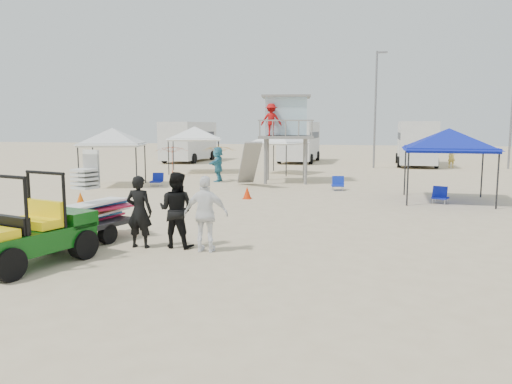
% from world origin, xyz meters
% --- Properties ---
extents(ground, '(140.00, 140.00, 0.00)m').
position_xyz_m(ground, '(0.00, 0.00, 0.00)').
color(ground, beige).
rests_on(ground, ground).
extents(utility_cart, '(1.85, 2.77, 1.93)m').
position_xyz_m(utility_cart, '(-3.64, -0.14, 0.90)').
color(utility_cart, '#0B490E').
rests_on(utility_cart, ground).
extents(surf_trailer, '(1.72, 2.52, 2.04)m').
position_xyz_m(surf_trailer, '(-3.64, 2.20, 0.83)').
color(surf_trailer, black).
rests_on(surf_trailer, ground).
extents(man_left, '(0.66, 0.44, 1.76)m').
position_xyz_m(man_left, '(-2.12, 1.90, 0.88)').
color(man_left, black).
rests_on(man_left, ground).
extents(man_mid, '(0.93, 0.74, 1.84)m').
position_xyz_m(man_mid, '(-1.27, 2.15, 0.92)').
color(man_mid, black).
rests_on(man_mid, ground).
extents(man_right, '(1.08, 0.53, 1.79)m').
position_xyz_m(man_right, '(-0.42, 1.90, 0.90)').
color(man_right, white).
rests_on(man_right, ground).
extents(lifeguard_tower, '(3.18, 3.18, 4.39)m').
position_xyz_m(lifeguard_tower, '(-1.43, 16.88, 3.27)').
color(lifeguard_tower, gray).
rests_on(lifeguard_tower, ground).
extents(canopy_blue, '(3.23, 3.23, 3.24)m').
position_xyz_m(canopy_blue, '(6.00, 11.65, 2.69)').
color(canopy_blue, black).
rests_on(canopy_blue, ground).
extents(canopy_white_a, '(3.51, 3.51, 3.24)m').
position_xyz_m(canopy_white_a, '(-9.18, 12.99, 2.69)').
color(canopy_white_a, black).
rests_on(canopy_white_a, ground).
extents(canopy_white_b, '(3.99, 3.99, 3.30)m').
position_xyz_m(canopy_white_b, '(-7.98, 20.86, 2.75)').
color(canopy_white_b, black).
rests_on(canopy_white_b, ground).
extents(canopy_white_c, '(3.41, 3.41, 3.10)m').
position_xyz_m(canopy_white_c, '(-2.61, 21.42, 2.55)').
color(canopy_white_c, black).
rests_on(canopy_white_c, ground).
extents(umbrella_a, '(2.35, 2.38, 1.79)m').
position_xyz_m(umbrella_a, '(-8.55, 18.57, 0.90)').
color(umbrella_a, '#B23012').
rests_on(umbrella_a, ground).
extents(umbrella_b, '(2.85, 2.85, 1.83)m').
position_xyz_m(umbrella_b, '(-5.70, 18.88, 0.92)').
color(umbrella_b, orange).
rests_on(umbrella_b, ground).
extents(cone_near, '(0.34, 0.34, 0.50)m').
position_xyz_m(cone_near, '(-7.32, 7.31, 0.25)').
color(cone_near, '#E55A07').
rests_on(cone_near, ground).
extents(cone_far, '(0.34, 0.34, 0.50)m').
position_xyz_m(cone_far, '(-1.72, 10.39, 0.25)').
color(cone_far, red).
rests_on(cone_far, ground).
extents(beach_chair_a, '(0.62, 0.67, 0.64)m').
position_xyz_m(beach_chair_a, '(-7.18, 13.58, 0.31)').
color(beach_chair_a, '#0D1B94').
rests_on(beach_chair_a, ground).
extents(beach_chair_b, '(0.62, 0.67, 0.64)m').
position_xyz_m(beach_chair_b, '(1.60, 14.09, 0.31)').
color(beach_chair_b, '#0F29A7').
rests_on(beach_chair_b, ground).
extents(beach_chair_c, '(0.68, 0.75, 0.64)m').
position_xyz_m(beach_chair_c, '(5.72, 11.09, 0.31)').
color(beach_chair_c, '#0F1CA3').
rests_on(beach_chair_c, ground).
extents(rv_far_left, '(2.64, 6.80, 3.25)m').
position_xyz_m(rv_far_left, '(-12.00, 29.99, 1.80)').
color(rv_far_left, silver).
rests_on(rv_far_left, ground).
extents(rv_mid_left, '(2.65, 6.50, 3.25)m').
position_xyz_m(rv_mid_left, '(-3.00, 31.49, 1.80)').
color(rv_mid_left, silver).
rests_on(rv_mid_left, ground).
extents(rv_mid_right, '(2.64, 7.00, 3.25)m').
position_xyz_m(rv_mid_right, '(6.00, 29.99, 1.80)').
color(rv_mid_right, silver).
rests_on(rv_mid_right, ground).
extents(light_pole_left, '(0.14, 0.14, 8.00)m').
position_xyz_m(light_pole_left, '(3.00, 27.00, 4.00)').
color(light_pole_left, slate).
rests_on(light_pole_left, ground).
extents(light_pole_right, '(0.14, 0.14, 8.00)m').
position_xyz_m(light_pole_right, '(12.00, 28.50, 4.00)').
color(light_pole_right, slate).
rests_on(light_pole_right, ground).
extents(distant_beachgoers, '(13.89, 13.73, 1.85)m').
position_xyz_m(distant_beachgoers, '(-2.83, 18.12, 0.90)').
color(distant_beachgoers, teal).
rests_on(distant_beachgoers, ground).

